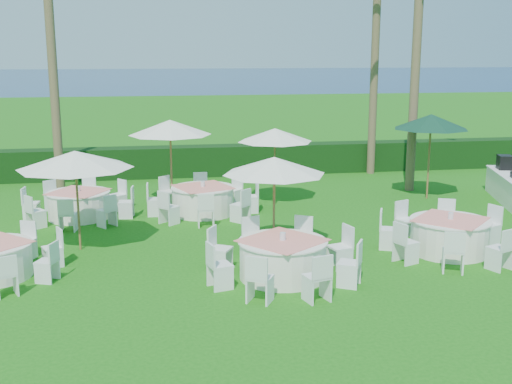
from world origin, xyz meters
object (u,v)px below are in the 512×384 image
banquet_table_c (449,235)px  umbrella_d (275,135)px  banquet_table_e (203,199)px  umbrella_c (170,127)px  banquet_table_d (79,204)px  banquet_table_b (283,258)px  umbrella_green (431,122)px  buffet_table (512,188)px  umbrella_a (75,160)px  umbrella_b (274,166)px

banquet_table_c → umbrella_d: (-3.30, 5.85, 1.84)m
banquet_table_c → umbrella_d: size_ratio=1.34×
banquet_table_e → umbrella_c: bearing=122.9°
banquet_table_d → banquet_table_e: size_ratio=0.96×
umbrella_d → banquet_table_b: bearing=-99.8°
umbrella_green → buffet_table: umbrella_green is taller
banquet_table_b → umbrella_a: bearing=148.2°
banquet_table_b → umbrella_b: 2.47m
banquet_table_d → umbrella_c: bearing=24.6°
banquet_table_b → banquet_table_d: (-4.99, 6.13, -0.02)m
banquet_table_b → banquet_table_e: banquet_table_b is taller
banquet_table_d → umbrella_d: bearing=7.4°
banquet_table_d → umbrella_d: umbrella_d is taller
umbrella_c → banquet_table_d: bearing=-155.4°
banquet_table_e → buffet_table: 10.28m
umbrella_c → umbrella_green: bearing=-3.6°
umbrella_a → umbrella_green: umbrella_green is taller
banquet_table_d → umbrella_c: size_ratio=1.18×
banquet_table_c → umbrella_c: bearing=136.3°
banquet_table_c → umbrella_green: umbrella_green is taller
umbrella_c → banquet_table_b: bearing=-73.9°
banquet_table_c → banquet_table_e: 7.58m
banquet_table_b → umbrella_c: size_ratio=1.24×
banquet_table_d → buffet_table: buffet_table is taller
umbrella_b → banquet_table_e: bearing=107.7°
banquet_table_b → buffet_table: bearing=32.9°
banquet_table_c → umbrella_green: bearing=70.7°
umbrella_d → umbrella_b: bearing=-101.5°
banquet_table_d → umbrella_a: bearing=-84.1°
banquet_table_c → umbrella_c: size_ratio=1.20×
banquet_table_b → umbrella_b: umbrella_b is taller
banquet_table_c → umbrella_a: umbrella_a is taller
umbrella_b → umbrella_a: bearing=166.2°
banquet_table_d → umbrella_b: 7.00m
umbrella_a → umbrella_b: (4.79, -1.18, -0.09)m
umbrella_green → umbrella_d: bearing=179.5°
banquet_table_b → umbrella_a: (-4.65, 2.89, 1.86)m
umbrella_d → umbrella_a: bearing=-145.3°
buffet_table → banquet_table_e: bearing=178.9°
banquet_table_b → umbrella_b: size_ratio=1.37×
umbrella_b → umbrella_green: (6.39, 5.18, 0.40)m
banquet_table_e → umbrella_d: (2.44, 0.90, 1.84)m
banquet_table_b → buffet_table: 10.76m
umbrella_green → banquet_table_e: bearing=-173.7°
banquet_table_d → umbrella_a: umbrella_a is taller
banquet_table_b → banquet_table_d: bearing=129.1°
banquet_table_d → umbrella_d: (6.19, 0.81, 1.86)m
banquet_table_d → buffet_table: bearing=-1.2°
banquet_table_b → umbrella_c: umbrella_c is taller
umbrella_a → umbrella_d: (5.85, 4.05, -0.03)m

